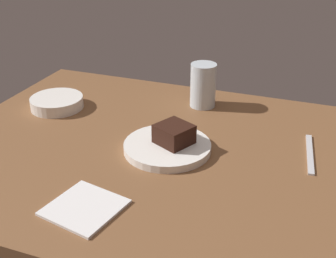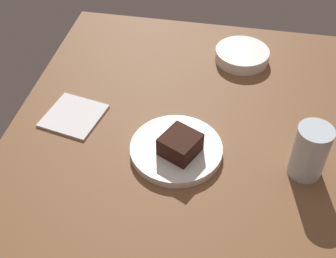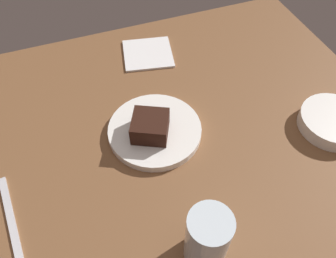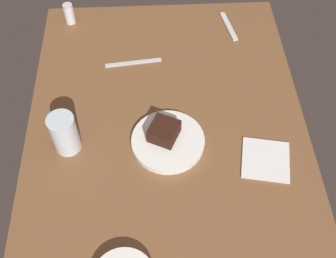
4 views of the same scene
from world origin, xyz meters
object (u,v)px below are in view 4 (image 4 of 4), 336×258
Objects in this scene: salt_shaker at (69,14)px; folded_napkin at (266,160)px; water_glass at (64,133)px; butter_knife at (133,63)px; dessert_plate at (167,141)px; chocolate_cake_slice at (164,131)px; dessert_spoon at (229,26)px.

folded_napkin is (-62.07, -60.29, -3.49)cm from salt_shaker.
water_glass is 0.68× the size of butter_knife.
butter_knife is (32.86, 9.62, -0.70)cm from dessert_plate.
chocolate_cake_slice is at bearing -88.04° from water_glass.
water_glass is at bearing -175.79° from salt_shaker.
chocolate_cake_slice is at bearing -149.27° from salt_shaker.
dessert_plate is 34.24cm from butter_knife.
dessert_plate reaches higher than dessert_spoon.
dessert_spoon is at bearing -47.46° from water_glass.
dessert_spoon is 1.12× the size of folded_napkin.
chocolate_cake_slice is 54.48cm from dessert_spoon.
dessert_spoon is (48.93, -53.32, -6.10)cm from water_glass.
salt_shaker is at bearing 44.17° from folded_napkin.
salt_shaker reaches higher than dessert_spoon.
dessert_plate is 3.61cm from chocolate_cake_slice.
chocolate_cake_slice reaches higher than butter_knife.
butter_knife is at bearing 43.07° from folded_napkin.
water_glass is at bearing -126.41° from butter_knife.
dessert_spoon is at bearing -28.00° from chocolate_cake_slice.
salt_shaker is at bearing -107.05° from dessert_spoon.
butter_knife is at bearing -76.05° from dessert_spoon.
water_glass reaches higher than salt_shaker.
dessert_plate is 2.78× the size of salt_shaker.
folded_napkin is at bearing -97.70° from water_glass.
chocolate_cake_slice is 30.00cm from folded_napkin.
folded_napkin is (-7.61, -56.28, -6.15)cm from water_glass.
butter_knife is at bearing 16.33° from dessert_plate.
dessert_plate is at bearing 75.45° from folded_napkin.
dessert_spoon is (-5.53, -57.33, -3.44)cm from salt_shaker.
dessert_spoon is at bearing 19.16° from butter_knife.
butter_knife is (-21.98, -22.82, -3.54)cm from salt_shaker.
salt_shaker is 86.60cm from folded_napkin.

